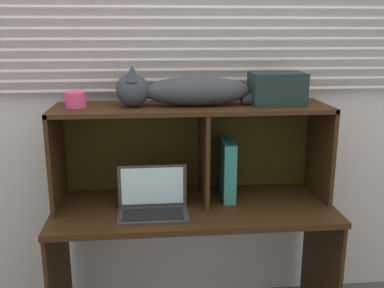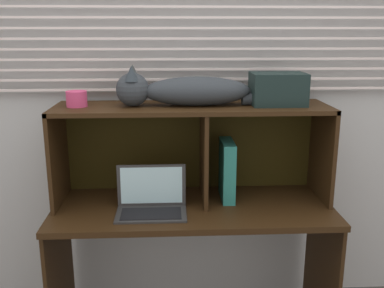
# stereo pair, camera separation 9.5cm
# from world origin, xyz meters

# --- Properties ---
(back_panel_with_blinds) EXTENTS (4.40, 0.08, 2.50)m
(back_panel_with_blinds) POSITION_xyz_m (0.00, 0.55, 1.26)
(back_panel_with_blinds) COLOR #B7BBBB
(back_panel_with_blinds) RESTS_ON ground
(desk) EXTENTS (1.41, 0.57, 0.70)m
(desk) POSITION_xyz_m (0.00, 0.22, 0.57)
(desk) COLOR black
(desk) RESTS_ON ground
(hutch_shelf_unit) EXTENTS (1.38, 0.37, 0.50)m
(hutch_shelf_unit) POSITION_xyz_m (0.01, 0.35, 1.05)
(hutch_shelf_unit) COLOR black
(hutch_shelf_unit) RESTS_ON desk
(cat) EXTENTS (0.90, 0.18, 0.20)m
(cat) POSITION_xyz_m (-0.04, 0.31, 1.28)
(cat) COLOR #2D3338
(cat) RESTS_ON hutch_shelf_unit
(laptop) EXTENTS (0.34, 0.20, 0.22)m
(laptop) POSITION_xyz_m (-0.21, 0.15, 0.75)
(laptop) COLOR #2F2F2F
(laptop) RESTS_ON desk
(binder_upright) EXTENTS (0.06, 0.22, 0.31)m
(binder_upright) POSITION_xyz_m (0.18, 0.31, 0.86)
(binder_upright) COLOR #287D73
(binder_upright) RESTS_ON desk
(book_stack) EXTENTS (0.20, 0.21, 0.05)m
(book_stack) POSITION_xyz_m (-0.23, 0.32, 0.73)
(book_stack) COLOR maroon
(book_stack) RESTS_ON desk
(small_basket) EXTENTS (0.10, 0.10, 0.08)m
(small_basket) POSITION_xyz_m (-0.57, 0.31, 1.24)
(small_basket) COLOR #CD3F6F
(small_basket) RESTS_ON hutch_shelf_unit
(storage_box) EXTENTS (0.27, 0.19, 0.16)m
(storage_box) POSITION_xyz_m (0.43, 0.31, 1.28)
(storage_box) COLOR black
(storage_box) RESTS_ON hutch_shelf_unit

